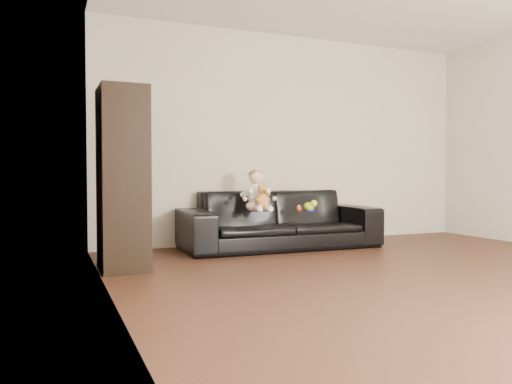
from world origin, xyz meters
name	(u,v)px	position (x,y,z in m)	size (l,w,h in m)	color
floor	(454,284)	(0.00, 0.00, 0.00)	(5.50, 5.50, 0.00)	#412417
wall_back	(293,139)	(0.00, 2.75, 1.30)	(5.00, 5.00, 0.00)	beige
wall_left	(121,96)	(-2.50, 0.00, 1.30)	(5.50, 5.50, 0.00)	beige
sofa	(280,219)	(-0.43, 2.25, 0.33)	(2.27, 0.89, 0.66)	black
cabinet	(123,179)	(-2.28, 1.60, 0.81)	(0.41, 0.56, 1.62)	black
shelf_item	(125,138)	(-2.26, 1.60, 1.17)	(0.18, 0.25, 0.28)	silver
baby	(256,193)	(-0.77, 2.13, 0.64)	(0.31, 0.39, 0.47)	silver
teddy_bear	(262,197)	(-0.76, 1.98, 0.61)	(0.14, 0.14, 0.25)	#C48238
toy_green	(309,207)	(-0.16, 2.04, 0.48)	(0.12, 0.14, 0.10)	#C5E41A
toy_rattle	(299,209)	(-0.31, 1.99, 0.47)	(0.06, 0.06, 0.06)	red
toy_blue_disc	(310,210)	(-0.15, 2.02, 0.44)	(0.11, 0.11, 0.01)	#182CC0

